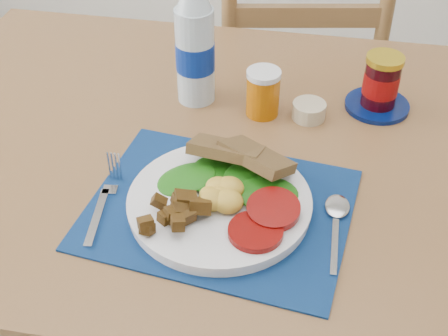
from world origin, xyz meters
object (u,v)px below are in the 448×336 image
(chair_far, at_px, (298,48))
(juice_glass, at_px, (263,94))
(water_bottle, at_px, (195,48))
(breakfast_plate, at_px, (215,200))
(jam_on_saucer, at_px, (381,86))

(chair_far, relative_size, juice_glass, 13.55)
(water_bottle, bearing_deg, chair_far, 72.09)
(water_bottle, relative_size, juice_glass, 2.92)
(chair_far, distance_m, juice_glass, 0.58)
(breakfast_plate, distance_m, jam_on_saucer, 0.43)
(breakfast_plate, height_order, water_bottle, water_bottle)
(chair_far, xyz_separation_m, water_bottle, (-0.17, -0.52, 0.27))
(juice_glass, bearing_deg, water_bottle, 168.03)
(chair_far, relative_size, jam_on_saucer, 9.50)
(breakfast_plate, xyz_separation_m, jam_on_saucer, (0.25, 0.35, 0.03))
(juice_glass, height_order, jam_on_saucer, jam_on_saucer)
(water_bottle, xyz_separation_m, jam_on_saucer, (0.35, 0.03, -0.06))
(juice_glass, bearing_deg, chair_far, 86.69)
(chair_far, bearing_deg, juice_glass, 76.32)
(breakfast_plate, height_order, juice_glass, juice_glass)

